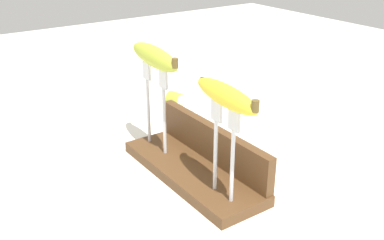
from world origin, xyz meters
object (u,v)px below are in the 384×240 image
at_px(fork_stand_left, 156,100).
at_px(banana_raised_right, 226,95).
at_px(banana_raised_left, 154,56).
at_px(banana_chunk_near, 176,99).
at_px(fork_stand_right, 224,143).

bearing_deg(fork_stand_left, banana_raised_right, 0.00).
relative_size(banana_raised_left, banana_chunk_near, 3.86).
xyz_separation_m(fork_stand_left, banana_chunk_near, (-0.23, 0.19, -0.11)).
bearing_deg(banana_raised_right, fork_stand_right, -5.78).
distance_m(fork_stand_right, banana_chunk_near, 0.50).
xyz_separation_m(fork_stand_left, fork_stand_right, (0.23, 0.00, -0.00)).
relative_size(banana_raised_right, banana_chunk_near, 3.49).
distance_m(banana_raised_left, banana_chunk_near, 0.36).
bearing_deg(fork_stand_right, banana_raised_right, 174.22).
height_order(fork_stand_right, banana_raised_left, banana_raised_left).
bearing_deg(fork_stand_left, banana_raised_left, 175.13).
distance_m(fork_stand_left, banana_raised_right, 0.24).
xyz_separation_m(banana_raised_right, banana_chunk_near, (-0.45, 0.19, -0.19)).
relative_size(fork_stand_right, banana_chunk_near, 3.43).
height_order(fork_stand_left, fork_stand_right, fork_stand_left).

